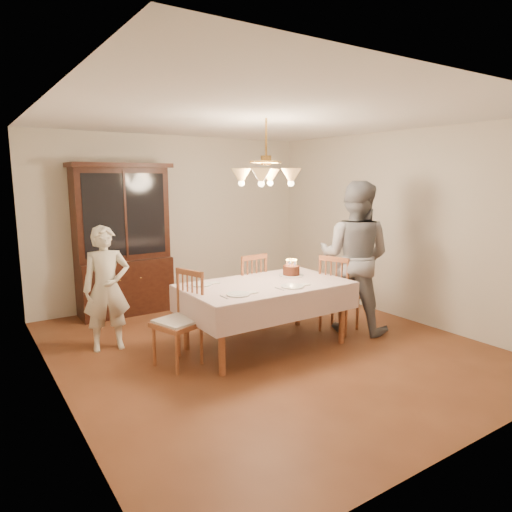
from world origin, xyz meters
TOP-DOWN VIEW (x-y plane):
  - ground at (0.00, 0.00)m, footprint 5.00×5.00m
  - room_shell at (0.00, 0.00)m, footprint 5.00×5.00m
  - dining_table at (0.00, 0.00)m, footprint 1.90×1.10m
  - china_hutch at (-0.94, 2.25)m, footprint 1.38×0.54m
  - chair_far_side at (0.17, 0.70)m, footprint 0.48×0.46m
  - chair_left_end at (-1.07, 0.06)m, footprint 0.53×0.55m
  - chair_right_end at (1.10, -0.08)m, footprint 0.54×0.56m
  - elderly_woman at (-1.55, 0.94)m, footprint 0.57×0.43m
  - adult_in_grey at (1.27, -0.14)m, footprint 1.10×1.18m
  - birthday_cake at (0.50, 0.16)m, footprint 0.30×0.30m
  - place_setting_near_left at (-0.53, -0.28)m, footprint 0.39×0.25m
  - place_setting_near_right at (0.16, -0.31)m, footprint 0.41×0.26m
  - place_setting_far_left at (-0.64, 0.33)m, footprint 0.39×0.24m
  - chandelier at (-0.00, -0.00)m, footprint 0.62×0.62m

SIDE VIEW (x-z plane):
  - ground at x=0.00m, z-range 0.00..0.00m
  - chair_far_side at x=0.17m, z-range -0.06..0.94m
  - chair_right_end at x=1.10m, z-range -0.06..0.94m
  - chair_left_end at x=-1.07m, z-range -0.05..0.95m
  - dining_table at x=0.00m, z-range 0.30..1.06m
  - elderly_woman at x=-1.55m, z-range 0.00..1.43m
  - place_setting_far_left at x=-0.64m, z-range 0.76..0.77m
  - place_setting_near_left at x=-0.53m, z-range 0.76..0.77m
  - place_setting_near_right at x=0.16m, z-range 0.76..0.77m
  - birthday_cake at x=0.50m, z-range 0.71..0.92m
  - adult_in_grey at x=1.27m, z-range 0.00..1.92m
  - china_hutch at x=-0.94m, z-range -0.04..2.12m
  - room_shell at x=0.00m, z-range -0.92..4.08m
  - chandelier at x=0.00m, z-range 1.61..2.34m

